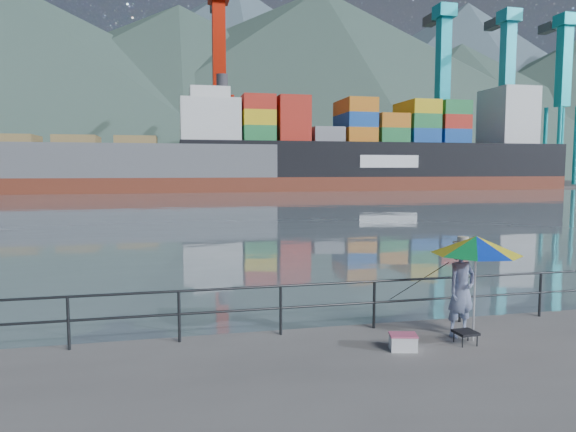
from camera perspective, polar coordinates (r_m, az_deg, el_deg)
The scene contains 13 objects.
harbor_water at distance 138.26m, azimuth -11.24°, elevation 3.81°, with size 500.00×280.00×0.00m, color slate.
far_dock at distance 102.07m, azimuth -5.15°, elevation 3.40°, with size 200.00×40.00×0.40m, color #514F4C.
guardrail at distance 10.72m, azimuth 4.51°, elevation -10.00°, with size 22.00×0.06×1.03m.
mountains at distance 222.29m, azimuth -1.54°, elevation 13.62°, with size 600.00×332.80×80.00m.
port_cranes at distance 99.08m, azimuth 7.91°, elevation 12.58°, with size 116.00×28.00×38.40m.
container_stacks at distance 109.31m, azimuth 8.22°, elevation 5.12°, with size 58.00×8.40×7.80m.
fisherman at distance 10.89m, azimuth 18.71°, elevation -7.81°, with size 0.68×0.45×1.86m, color navy.
beach_umbrella at distance 10.47m, azimuth 20.17°, elevation -3.06°, with size 2.06×2.06×2.06m.
folding_stool at distance 10.61m, azimuth 19.11°, elevation -12.61°, with size 0.41×0.41×0.26m.
cooler_bag at distance 9.98m, azimuth 12.66°, elevation -13.59°, with size 0.48×0.32×0.28m, color white.
fishing_rod at distance 11.75m, azimuth 14.10°, elevation -11.42°, with size 0.02×0.02×1.89m, color black.
bulk_carrier at distance 82.55m, azimuth -19.46°, elevation 5.50°, with size 54.64×9.46×14.50m.
container_ship at distance 90.16m, azimuth 10.79°, elevation 6.75°, with size 65.89×10.98×18.10m.
Camera 1 is at (-3.04, -8.18, 3.35)m, focal length 32.00 mm.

